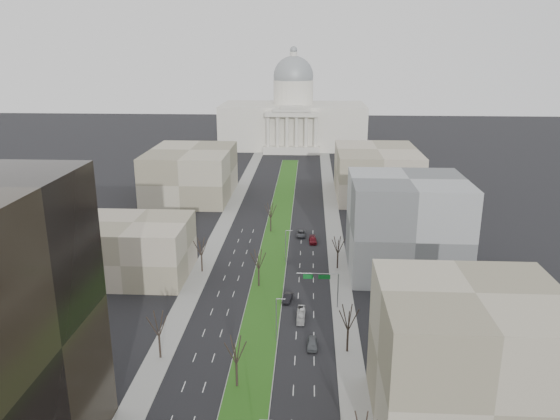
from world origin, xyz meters
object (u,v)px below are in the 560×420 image
(car_red, at_px, (313,240))
(car_grey_near, at_px, (312,343))
(box_van, at_px, (301,315))
(car_grey_far, at_px, (301,234))
(car_black, at_px, (288,298))

(car_red, bearing_deg, car_grey_near, -93.45)
(box_van, bearing_deg, car_grey_far, 92.52)
(car_black, relative_size, box_van, 0.72)
(car_black, xyz_separation_m, car_red, (5.74, 38.39, -0.02))
(car_black, bearing_deg, car_grey_far, 96.10)
(car_grey_near, relative_size, car_grey_far, 0.87)
(car_red, xyz_separation_m, box_van, (-2.61, -46.64, 0.16))
(car_black, relative_size, car_grey_far, 0.86)
(car_red, height_order, car_grey_far, car_grey_far)
(car_grey_near, bearing_deg, car_red, 90.31)
(car_grey_near, distance_m, box_van, 11.37)
(car_black, distance_m, car_red, 38.82)
(car_grey_near, height_order, car_black, car_grey_near)
(car_grey_near, distance_m, car_black, 20.14)
(box_van, bearing_deg, car_red, 88.29)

